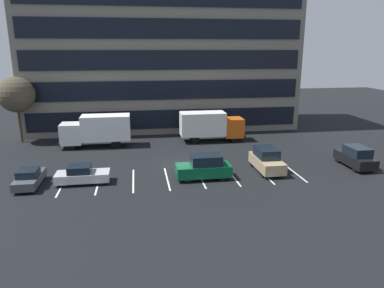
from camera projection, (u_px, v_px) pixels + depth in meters
name	position (u px, v px, depth m)	size (l,w,h in m)	color
ground_plane	(179.00, 164.00, 33.54)	(120.00, 120.00, 0.00)	black
office_building	(162.00, 46.00, 47.87)	(34.91, 11.59, 21.60)	slate
lot_markings	(184.00, 178.00, 30.06)	(19.74, 5.40, 0.01)	silver
box_truck_orange	(211.00, 125.00, 41.40)	(7.43, 2.46, 3.45)	#D85914
box_truck_white	(97.00, 129.00, 39.04)	(7.55, 2.50, 3.50)	white
sedan_charcoal	(29.00, 178.00, 28.09)	(1.67, 3.99, 1.43)	#474C51
sedan_silver	(82.00, 175.00, 28.67)	(4.22, 1.77, 1.51)	silver
suv_forest	(204.00, 167.00, 29.63)	(4.53, 1.92, 2.05)	#0C5933
suv_tan	(267.00, 160.00, 31.55)	(1.92, 4.53, 2.05)	tan
suv_black	(356.00, 157.00, 32.59)	(1.83, 4.32, 1.95)	black
bare_tree	(16.00, 95.00, 40.07)	(4.00, 4.00, 7.51)	#473323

